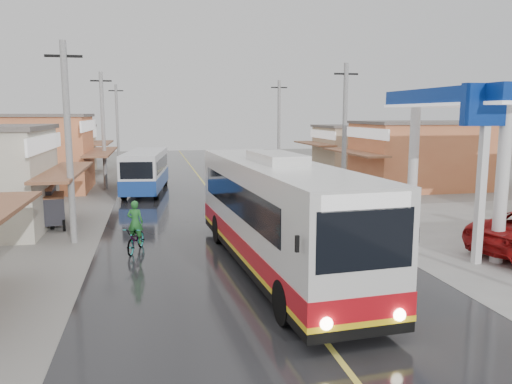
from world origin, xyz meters
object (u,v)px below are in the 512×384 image
at_px(cyclist, 136,235).
at_px(tricycle_far, 38,203).
at_px(coach_bus, 275,214).
at_px(second_bus, 146,171).
at_px(tricycle_near, 50,209).

xyz_separation_m(cyclist, tricycle_far, (-4.60, 5.55, 0.41)).
distance_m(coach_bus, second_bus, 18.36).
xyz_separation_m(second_bus, tricycle_far, (-4.86, -9.19, -0.40)).
bearing_deg(second_bus, coach_bus, -69.35).
relative_size(second_bus, cyclist, 4.19).
bearing_deg(tricycle_far, second_bus, 57.07).
height_order(second_bus, tricycle_far, second_bus).
relative_size(coach_bus, cyclist, 6.29).
height_order(cyclist, tricycle_far, cyclist).
height_order(coach_bus, cyclist, coach_bus).
height_order(tricycle_near, tricycle_far, tricycle_far).
xyz_separation_m(second_bus, cyclist, (-0.26, -14.74, -0.81)).
distance_m(coach_bus, tricycle_near, 11.77).
bearing_deg(second_bus, cyclist, -84.24).
bearing_deg(tricycle_near, cyclist, -60.10).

